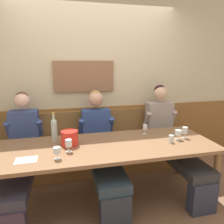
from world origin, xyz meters
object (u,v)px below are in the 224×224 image
Objects in this scene: person_left_seat at (21,150)px; wine_glass_near_bucket at (57,151)px; wine_glass_center_front at (69,143)px; person_center_left_seat at (170,136)px; water_tumbler_right at (171,139)px; wine_glass_left_end at (145,127)px; wall_bench at (98,154)px; wine_glass_center_rear at (185,131)px; wine_bottle_green_tall at (54,129)px; ice_bucket at (70,138)px; wine_glass_right_end at (178,133)px; person_right_seat at (101,144)px; dining_table at (108,150)px.

wine_glass_near_bucket is (0.45, -0.61, 0.21)m from person_left_seat.
person_left_seat is at bearing 141.02° from wine_glass_center_front.
person_center_left_seat is 14.85× the size of water_tumbler_right.
wine_glass_left_end is (-0.43, -0.10, 0.20)m from person_center_left_seat.
person_left_seat is 10.55× the size of wine_glass_left_end.
person_center_left_seat reaches higher than wall_bench.
wine_glass_center_rear reaches higher than wine_glass_left_end.
ice_bucket is at bearing -45.15° from wine_bottle_green_tall.
wine_glass_right_end is (0.88, -0.79, 0.55)m from wall_bench.
ice_bucket is at bearing 170.53° from water_tumbler_right.
person_right_seat is 1.02m from person_center_left_seat.
wall_bench is 0.84m from dining_table.
dining_table is at bearing 12.85° from wine_glass_center_front.
person_left_seat is at bearing 169.66° from wine_glass_center_rear.
wine_glass_center_rear is at bearing 22.15° from water_tumbler_right.
person_left_seat is 3.79× the size of wine_bottle_green_tall.
wine_glass_center_rear reaches higher than wine_glass_right_end.
water_tumbler_right is (-0.13, -0.07, -0.04)m from wine_glass_right_end.
ice_bucket reaches higher than wine_glass_center_front.
wall_bench is 0.53m from person_right_seat.
wine_glass_right_end is at bearing 2.76° from wine_glass_center_front.
person_right_seat is 9.76× the size of wine_glass_center_front.
wine_glass_center_rear reaches higher than dining_table.
ice_bucket is 0.37m from wine_glass_near_bucket.
wine_glass_center_front is at bearing -160.51° from wine_glass_left_end.
person_center_left_seat is at bearing -21.96° from wall_bench.
person_left_seat is at bearing 176.38° from wine_glass_left_end.
wine_glass_center_rear is at bearing -9.74° from wine_bottle_green_tall.
wine_glass_near_bucket is (-0.57, -0.25, 0.16)m from dining_table.
wall_bench is at bearing 138.08° from wine_glass_right_end.
person_right_seat is 0.91m from water_tumbler_right.
wine_glass_left_end is at bearing -8.07° from person_right_seat.
water_tumbler_right is (1.77, -0.46, 0.16)m from person_left_seat.
wine_bottle_green_tall is 2.89× the size of wine_glass_near_bucket.
wall_bench is 2.06× the size of person_left_seat.
wine_glass_right_end is at bearing -22.66° from person_right_seat.
person_right_seat is 3.79× the size of wine_bottle_green_tall.
ice_bucket is at bearing 68.13° from wine_glass_near_bucket.
wall_bench reaches higher than wine_glass_left_end.
wall_bench reaches higher than wine_glass_center_rear.
person_right_seat reaches higher than wine_glass_center_front.
wine_bottle_green_tall reaches higher than wine_glass_right_end.
person_right_seat is (0.99, -0.02, -0.00)m from person_left_seat.
person_center_left_seat reaches higher than wine_glass_right_end.
wall_bench reaches higher than dining_table.
wine_glass_center_front is (-1.33, -0.06, 0.01)m from wine_glass_right_end.
person_center_left_seat is 10.91× the size of wine_glass_near_bucket.
wine_glass_center_rear is 0.26m from water_tumbler_right.
water_tumbler_right is at bearing -29.99° from person_right_seat.
wine_glass_center_front is 1.53× the size of water_tumbler_right.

